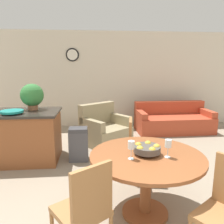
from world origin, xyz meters
The scene contains 13 objects.
wall_back centered at (0.00, 5.33, 1.35)m, with size 8.00×0.09×2.70m.
dining_table centered at (0.41, 1.18, 0.57)m, with size 1.27×1.27×0.74m.
dining_chair_near_left centered at (-0.26, 0.62, 0.51)m, with size 0.58×0.58×0.93m.
dining_chair_far_side centered at (0.50, 2.04, 0.51)m, with size 0.49×0.49×0.93m.
fruit_bowl centered at (0.41, 1.18, 0.81)m, with size 0.30×0.30×0.12m.
wine_glass_left centered at (0.22, 1.07, 0.89)m, with size 0.07×0.07×0.20m.
wine_glass_right centered at (0.61, 1.08, 0.89)m, with size 0.07×0.07×0.20m.
kitchen_island centered at (-1.50, 2.89, 0.46)m, with size 1.41×0.91×0.92m.
teal_bowl centered at (-1.54, 2.69, 0.96)m, with size 0.38×0.38×0.06m.
potted_plant centered at (-1.29, 3.07, 1.18)m, with size 0.42×0.42×0.48m.
trash_bin centered at (-0.45, 2.79, 0.31)m, with size 0.34×0.27×0.62m.
couch centered at (1.98, 4.49, 0.27)m, with size 1.98×0.97×0.77m.
armchair centered at (0.08, 3.67, 0.30)m, with size 1.23×1.21×0.89m.
Camera 1 is at (-0.18, -1.06, 1.68)m, focal length 35.00 mm.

